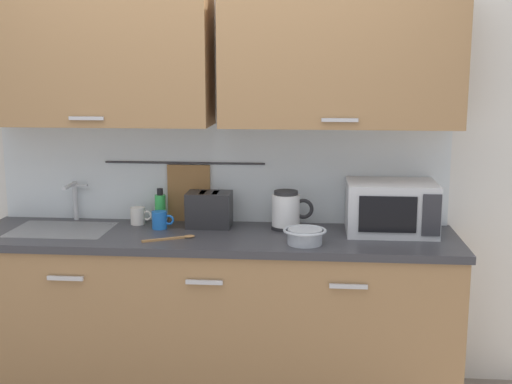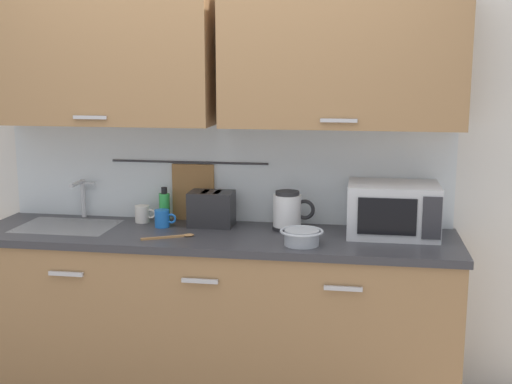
# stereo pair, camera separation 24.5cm
# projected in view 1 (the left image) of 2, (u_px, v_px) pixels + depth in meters

# --- Properties ---
(counter_unit) EXTENTS (2.53, 0.64, 0.90)m
(counter_unit) POSITION_uv_depth(u_px,v_px,m) (213.00, 314.00, 3.52)
(counter_unit) COLOR #997047
(counter_unit) RESTS_ON ground
(back_wall_assembly) EXTENTS (3.70, 0.41, 2.50)m
(back_wall_assembly) POSITION_uv_depth(u_px,v_px,m) (219.00, 111.00, 3.54)
(back_wall_assembly) COLOR silver
(back_wall_assembly) RESTS_ON ground
(sink_faucet) EXTENTS (0.09, 0.17, 0.22)m
(sink_faucet) POSITION_uv_depth(u_px,v_px,m) (74.00, 196.00, 3.70)
(sink_faucet) COLOR #B2B5BA
(sink_faucet) RESTS_ON counter_unit
(microwave) EXTENTS (0.46, 0.35, 0.27)m
(microwave) POSITION_uv_depth(u_px,v_px,m) (391.00, 207.00, 3.43)
(microwave) COLOR silver
(microwave) RESTS_ON counter_unit
(electric_kettle) EXTENTS (0.23, 0.16, 0.21)m
(electric_kettle) POSITION_uv_depth(u_px,v_px,m) (287.00, 210.00, 3.52)
(electric_kettle) COLOR black
(electric_kettle) RESTS_ON counter_unit
(dish_soap_bottle) EXTENTS (0.06, 0.06, 0.20)m
(dish_soap_bottle) POSITION_uv_depth(u_px,v_px,m) (160.00, 208.00, 3.65)
(dish_soap_bottle) COLOR green
(dish_soap_bottle) RESTS_ON counter_unit
(mug_near_sink) EXTENTS (0.12, 0.08, 0.09)m
(mug_near_sink) POSITION_uv_depth(u_px,v_px,m) (138.00, 216.00, 3.63)
(mug_near_sink) COLOR silver
(mug_near_sink) RESTS_ON counter_unit
(mixing_bowl) EXTENTS (0.21, 0.21, 0.08)m
(mixing_bowl) POSITION_uv_depth(u_px,v_px,m) (305.00, 235.00, 3.22)
(mixing_bowl) COLOR #A5ADB7
(mixing_bowl) RESTS_ON counter_unit
(toaster) EXTENTS (0.26, 0.17, 0.19)m
(toaster) POSITION_uv_depth(u_px,v_px,m) (209.00, 209.00, 3.57)
(toaster) COLOR #232326
(toaster) RESTS_ON counter_unit
(mug_by_kettle) EXTENTS (0.12, 0.08, 0.09)m
(mug_by_kettle) POSITION_uv_depth(u_px,v_px,m) (160.00, 220.00, 3.53)
(mug_by_kettle) COLOR blue
(mug_by_kettle) RESTS_ON counter_unit
(wooden_spoon) EXTENTS (0.26, 0.15, 0.01)m
(wooden_spoon) POSITION_uv_depth(u_px,v_px,m) (175.00, 238.00, 3.33)
(wooden_spoon) COLOR #9E7042
(wooden_spoon) RESTS_ON counter_unit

